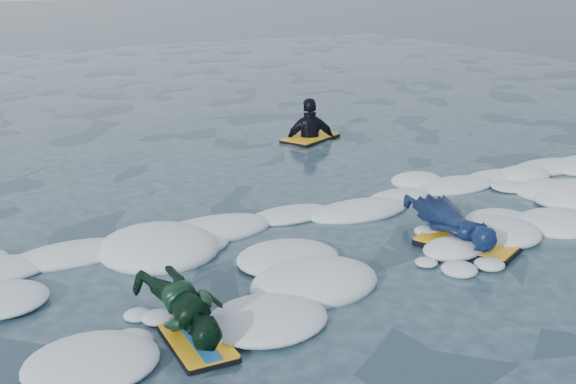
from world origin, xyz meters
name	(u,v)px	position (x,y,z in m)	size (l,w,h in m)	color
ground	(373,269)	(0.00, 0.00, 0.00)	(120.00, 120.00, 0.00)	#162A35
foam_band	(318,236)	(0.00, 1.03, 0.00)	(12.00, 3.10, 0.30)	white
prone_woman_unit	(454,224)	(1.19, 0.18, 0.21)	(0.94, 1.65, 0.40)	black
prone_child_unit	(188,310)	(-2.09, -0.38, 0.23)	(0.61, 1.20, 0.46)	black
waiting_rider_unit	(310,144)	(2.28, 4.97, -0.05)	(1.20, 0.96, 1.58)	black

